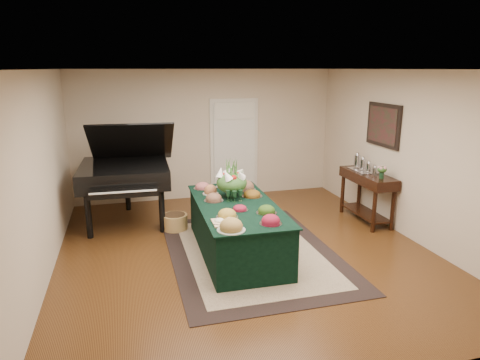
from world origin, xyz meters
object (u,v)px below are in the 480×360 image
object	(u,v)px
buffet_table	(237,228)
grand_piano	(125,172)
floral_centerpiece	(232,179)
mahogany_sideboard	(367,184)

from	to	relation	value
buffet_table	grand_piano	world-z (taller)	grand_piano
floral_centerpiece	mahogany_sideboard	size ratio (longest dim) A/B	0.38
buffet_table	grand_piano	size ratio (longest dim) A/B	1.29
buffet_table	mahogany_sideboard	size ratio (longest dim) A/B	1.88
grand_piano	buffet_table	bearing A→B (deg)	-48.89
floral_centerpiece	grand_piano	xyz separation A→B (m)	(-1.58, 1.43, -0.13)
buffet_table	grand_piano	xyz separation A→B (m)	(-1.56, 1.79, 0.55)
buffet_table	floral_centerpiece	distance (m)	0.76
mahogany_sideboard	grand_piano	bearing A→B (deg)	165.72
grand_piano	mahogany_sideboard	xyz separation A→B (m)	(4.20, -1.07, -0.24)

